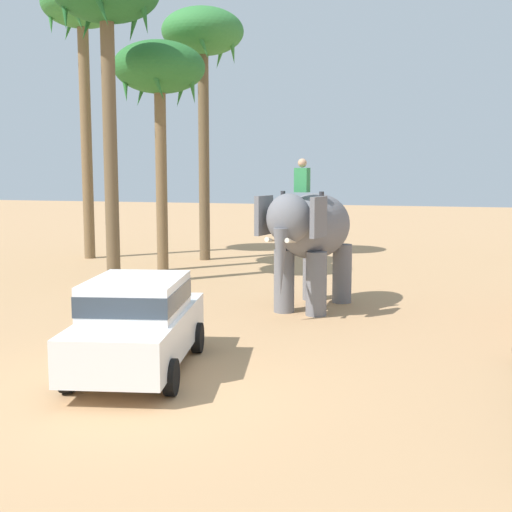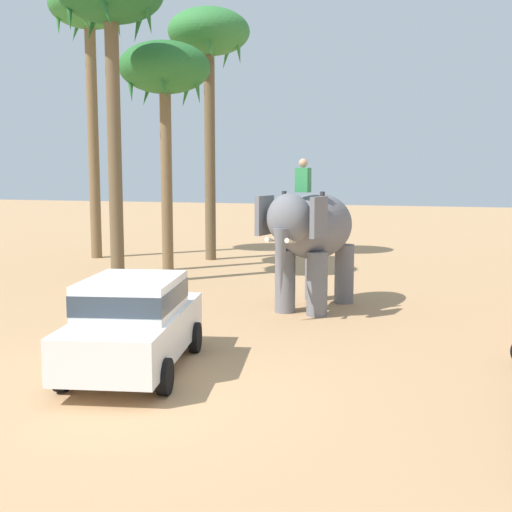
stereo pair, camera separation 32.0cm
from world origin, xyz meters
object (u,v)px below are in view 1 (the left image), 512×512
palm_tree_leaning_seaward (203,41)px  elephant_with_mahout (311,233)px  palm_tree_near_hut (159,74)px  palm_tree_behind_elephant (106,4)px  car_sedan_foreground (138,321)px  palm_tree_left_of_road (82,17)px

palm_tree_leaning_seaward → elephant_with_mahout: bearing=-53.4°
palm_tree_near_hut → palm_tree_leaning_seaward: size_ratio=0.82×
palm_tree_behind_elephant → car_sedan_foreground: bearing=-58.6°
elephant_with_mahout → palm_tree_leaning_seaward: bearing=126.6°
palm_tree_left_of_road → palm_tree_behind_elephant: bearing=-53.3°
elephant_with_mahout → palm_tree_leaning_seaward: (-6.13, 8.25, 6.60)m
palm_tree_near_hut → palm_tree_left_of_road: (-4.31, 2.24, 2.67)m
palm_tree_behind_elephant → palm_tree_near_hut: palm_tree_behind_elephant is taller
elephant_with_mahout → car_sedan_foreground: bearing=-106.2°
elephant_with_mahout → palm_tree_leaning_seaward: size_ratio=0.41×
elephant_with_mahout → palm_tree_behind_elephant: (-6.66, 1.70, 6.53)m
car_sedan_foreground → palm_tree_left_of_road: 18.47m
palm_tree_behind_elephant → palm_tree_leaning_seaward: palm_tree_leaning_seaward is taller
palm_tree_near_hut → elephant_with_mahout: bearing=-37.9°
palm_tree_near_hut → car_sedan_foreground: bearing=-67.4°
palm_tree_near_hut → palm_tree_leaning_seaward: 3.59m
car_sedan_foreground → palm_tree_left_of_road: bearing=123.7°
car_sedan_foreground → palm_tree_near_hut: size_ratio=0.54×
elephant_with_mahout → palm_tree_left_of_road: 15.14m
palm_tree_leaning_seaward → car_sedan_foreground: bearing=-73.4°
palm_tree_near_hut → palm_tree_left_of_road: size_ratio=0.73×
palm_tree_behind_elephant → palm_tree_left_of_road: (-4.19, 5.63, 1.09)m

